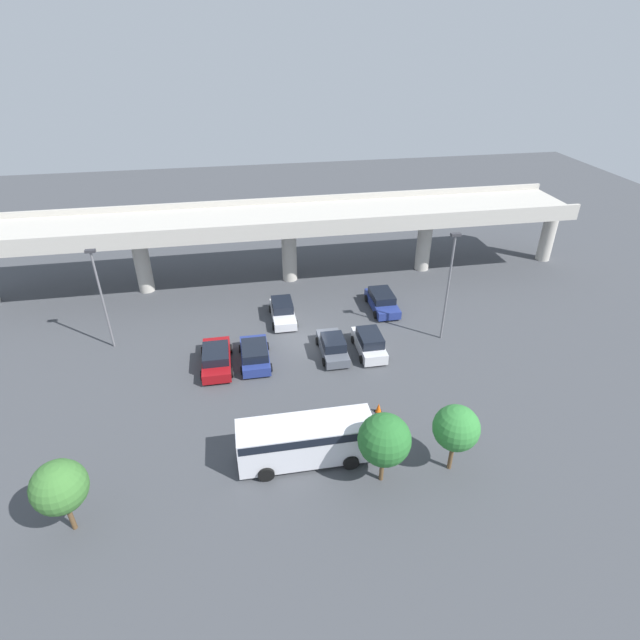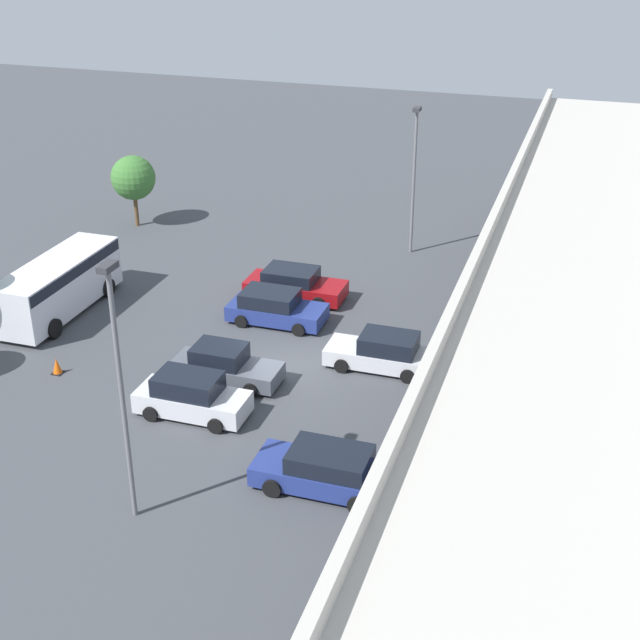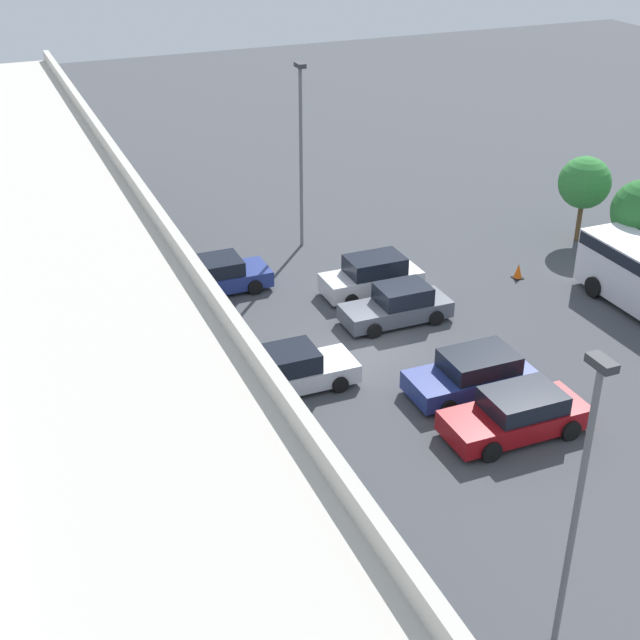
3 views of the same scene
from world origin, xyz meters
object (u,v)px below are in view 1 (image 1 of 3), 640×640
at_px(shuttle_bus, 306,439).
at_px(tree_front_left, 59,487).
at_px(parked_car_1, 255,354).
at_px(lamp_post_near_aisle, 449,280).
at_px(parked_car_2, 283,311).
at_px(lamp_post_mid_lot, 101,292).
at_px(tree_front_centre, 384,440).
at_px(parked_car_3, 333,346).
at_px(parked_car_5, 382,301).
at_px(tree_front_right, 456,428).
at_px(parked_car_0, 216,358).
at_px(parked_car_4, 369,343).
at_px(traffic_cone, 379,408).

relative_size(shuttle_bus, tree_front_left, 1.79).
distance_m(parked_car_1, tree_front_left, 15.99).
bearing_deg(shuttle_bus, lamp_post_near_aisle, 40.66).
distance_m(parked_car_2, lamp_post_mid_lot, 14.01).
distance_m(shuttle_bus, lamp_post_near_aisle, 16.80).
bearing_deg(tree_front_centre, parked_car_3, 91.06).
bearing_deg(parked_car_5, lamp_post_near_aisle, 31.19).
height_order(tree_front_left, tree_front_right, same).
bearing_deg(parked_car_5, tree_front_right, -4.35).
height_order(parked_car_0, parked_car_1, parked_car_0).
bearing_deg(parked_car_2, parked_car_5, 91.72).
height_order(parked_car_0, lamp_post_mid_lot, lamp_post_mid_lot).
bearing_deg(parked_car_4, parked_car_3, 86.49).
height_order(parked_car_4, tree_front_right, tree_front_right).
bearing_deg(shuttle_bus, tree_front_right, -14.96).
height_order(parked_car_0, shuttle_bus, shuttle_bus).
xyz_separation_m(parked_car_4, shuttle_bus, (-6.35, -9.83, 0.77)).
relative_size(parked_car_1, lamp_post_near_aisle, 0.51).
distance_m(parked_car_1, tree_front_right, 15.86).
bearing_deg(parked_car_2, parked_car_3, 27.85).
bearing_deg(tree_front_left, shuttle_bus, 11.71).
xyz_separation_m(tree_front_left, tree_front_right, (19.77, 0.39, 0.04)).
distance_m(parked_car_5, shuttle_bus, 18.56).
height_order(parked_car_2, parked_car_3, parked_car_3).
distance_m(lamp_post_mid_lot, traffic_cone, 21.50).
bearing_deg(parked_car_1, parked_car_0, 90.60).
height_order(parked_car_1, traffic_cone, parked_car_1).
bearing_deg(tree_front_centre, lamp_post_near_aisle, 56.14).
bearing_deg(traffic_cone, parked_car_2, 110.18).
distance_m(shuttle_bus, tree_front_right, 8.20).
relative_size(parked_car_5, tree_front_right, 1.11).
distance_m(parked_car_0, parked_car_5, 15.44).
bearing_deg(parked_car_4, tree_front_centre, 168.08).
bearing_deg(parked_car_4, lamp_post_mid_lot, 77.63).
bearing_deg(lamp_post_near_aisle, traffic_cone, -133.78).
bearing_deg(tree_front_centre, parked_car_1, 116.29).
distance_m(parked_car_5, lamp_post_near_aisle, 7.68).
xyz_separation_m(parked_car_5, tree_front_right, (-1.38, -18.20, 2.25)).
height_order(parked_car_4, parked_car_5, parked_car_4).
bearing_deg(parked_car_2, traffic_cone, 20.18).
bearing_deg(parked_car_0, lamp_post_mid_lot, 62.64).
distance_m(parked_car_1, parked_car_5, 12.94).
relative_size(lamp_post_near_aisle, lamp_post_mid_lot, 1.09).
bearing_deg(shuttle_bus, parked_car_1, 102.50).
distance_m(parked_car_4, tree_front_left, 22.17).
bearing_deg(parked_car_2, lamp_post_mid_lot, -82.22).
height_order(parked_car_0, parked_car_2, parked_car_2).
relative_size(parked_car_4, traffic_cone, 6.18).
height_order(lamp_post_near_aisle, traffic_cone, lamp_post_near_aisle).
bearing_deg(parked_car_3, tree_front_left, 128.75).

